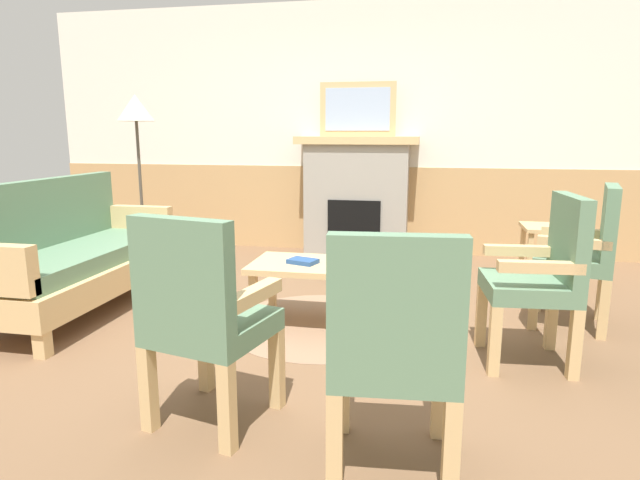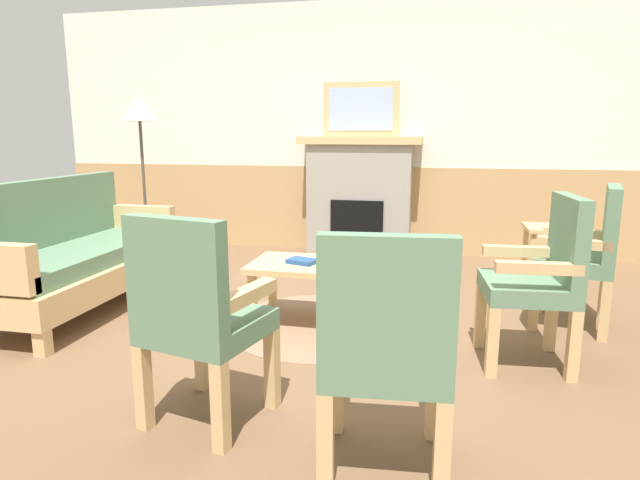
% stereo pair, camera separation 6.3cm
% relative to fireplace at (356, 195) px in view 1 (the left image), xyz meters
% --- Properties ---
extents(ground_plane, '(14.00, 14.00, 0.00)m').
position_rel_fireplace_xyz_m(ground_plane, '(0.00, -2.35, -0.65)').
color(ground_plane, brown).
extents(wall_back, '(7.20, 0.14, 2.70)m').
position_rel_fireplace_xyz_m(wall_back, '(0.00, 0.25, 0.66)').
color(wall_back, silver).
rests_on(wall_back, ground_plane).
extents(fireplace, '(1.30, 0.44, 1.28)m').
position_rel_fireplace_xyz_m(fireplace, '(0.00, 0.00, 0.00)').
color(fireplace, gray).
rests_on(fireplace, ground_plane).
extents(framed_picture, '(0.80, 0.04, 0.56)m').
position_rel_fireplace_xyz_m(framed_picture, '(0.00, 0.00, 0.91)').
color(framed_picture, tan).
rests_on(framed_picture, fireplace).
extents(couch, '(0.70, 1.80, 0.98)m').
position_rel_fireplace_xyz_m(couch, '(-1.81, -2.29, -0.26)').
color(couch, tan).
rests_on(couch, ground_plane).
extents(coffee_table, '(0.96, 0.56, 0.44)m').
position_rel_fireplace_xyz_m(coffee_table, '(0.06, -2.25, -0.27)').
color(coffee_table, tan).
rests_on(coffee_table, ground_plane).
extents(round_rug, '(1.36, 1.36, 0.01)m').
position_rel_fireplace_xyz_m(round_rug, '(0.06, -2.25, -0.65)').
color(round_rug, '#896B51').
rests_on(round_rug, ground_plane).
extents(book_on_table, '(0.22, 0.19, 0.03)m').
position_rel_fireplace_xyz_m(book_on_table, '(-0.06, -2.28, -0.20)').
color(book_on_table, navy).
rests_on(book_on_table, coffee_table).
extents(footstool, '(0.40, 0.40, 0.36)m').
position_rel_fireplace_xyz_m(footstool, '(0.19, -1.04, -0.37)').
color(footstool, tan).
rests_on(footstool, ground_plane).
extents(armchair_near_fireplace, '(0.58, 0.58, 0.98)m').
position_rel_fireplace_xyz_m(armchair_near_fireplace, '(1.82, -1.92, -0.11)').
color(armchair_near_fireplace, tan).
rests_on(armchair_near_fireplace, ground_plane).
extents(armchair_by_window_left, '(0.52, 0.52, 0.98)m').
position_rel_fireplace_xyz_m(armchair_by_window_left, '(1.41, -2.62, -0.11)').
color(armchair_by_window_left, tan).
rests_on(armchair_by_window_left, ground_plane).
extents(armchair_front_left, '(0.58, 0.58, 0.98)m').
position_rel_fireplace_xyz_m(armchair_front_left, '(-0.19, -3.65, -0.11)').
color(armchair_front_left, tan).
rests_on(armchair_front_left, ground_plane).
extents(armchair_front_center, '(0.52, 0.52, 0.98)m').
position_rel_fireplace_xyz_m(armchair_front_center, '(0.65, -3.83, -0.11)').
color(armchair_front_center, tan).
rests_on(armchair_front_center, ground_plane).
extents(side_table, '(0.44, 0.44, 0.55)m').
position_rel_fireplace_xyz_m(side_table, '(1.78, -1.03, -0.22)').
color(side_table, tan).
rests_on(side_table, ground_plane).
extents(floor_lamp_by_couch, '(0.36, 0.36, 1.68)m').
position_rel_fireplace_xyz_m(floor_lamp_by_couch, '(-2.04, -0.89, 0.80)').
color(floor_lamp_by_couch, '#332D28').
rests_on(floor_lamp_by_couch, ground_plane).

